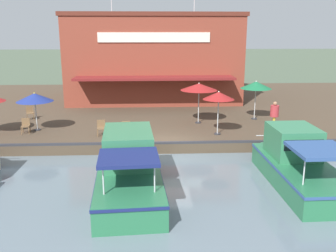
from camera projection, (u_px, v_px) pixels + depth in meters
name	position (u px, v px, depth m)	size (l,w,h in m)	color
ground_plane	(167.00, 155.00, 19.19)	(220.00, 220.00, 0.00)	#4C5B47
quay_deck	(161.00, 107.00, 29.75)	(22.00, 56.00, 0.60)	#4C3D2D
quay_edge_fender	(167.00, 143.00, 19.12)	(0.20, 50.40, 0.10)	#2D2D33
waterfront_restaurant	(154.00, 57.00, 31.44)	(10.44, 13.75, 9.21)	brown
patio_umbrella_near_quay_edge	(256.00, 85.00, 23.85)	(1.98, 1.98, 2.51)	#B7B7B7
patio_umbrella_back_row	(199.00, 87.00, 22.83)	(2.27, 2.27, 2.53)	#B7B7B7
patio_umbrella_mid_patio_right	(219.00, 96.00, 20.31)	(1.71, 1.71, 2.43)	#B7B7B7
patio_umbrella_by_entrance	(35.00, 97.00, 21.21)	(2.06, 2.06, 2.21)	#B7B7B7
cafe_chair_back_row_seat	(26.00, 125.00, 20.97)	(0.49, 0.49, 0.85)	brown
cafe_chair_mid_patio	(30.00, 112.00, 24.22)	(0.56, 0.56, 0.85)	brown
cafe_chair_under_first_umbrella	(101.00, 127.00, 20.52)	(0.48, 0.48, 0.85)	brown
cafe_chair_facing_river	(126.00, 128.00, 20.23)	(0.45, 0.45, 0.85)	brown
person_mid_patio	(274.00, 112.00, 21.41)	(0.48, 0.48, 1.69)	gold
motorboat_outer_channel	(294.00, 162.00, 15.79)	(7.05, 2.42, 2.21)	#287047
motorboat_mid_row	(129.00, 167.00, 15.00)	(7.27, 2.80, 2.27)	#287047
tree_behind_restaurant	(159.00, 44.00, 36.35)	(3.42, 3.26, 6.08)	brown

